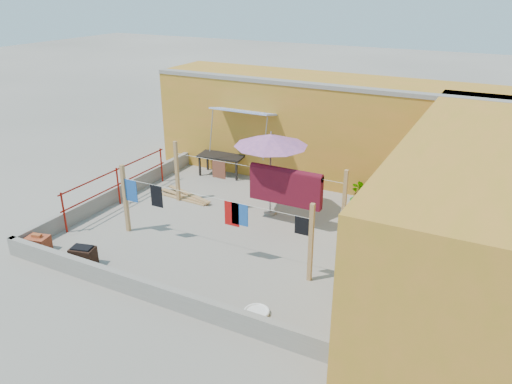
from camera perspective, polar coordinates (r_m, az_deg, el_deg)
ground at (r=13.01m, az=-1.88°, el=-4.24°), size 80.00×80.00×0.00m
wall_back at (r=16.24m, az=7.77°, el=7.26°), size 11.00×3.27×3.21m
wall_right at (r=10.98m, az=22.45°, el=-2.20°), size 2.40×9.00×3.20m
parapet_front at (r=10.36m, az=-11.78°, el=-11.11°), size 8.30×0.16×0.44m
parapet_left at (r=15.16m, az=-15.48°, el=-0.10°), size 0.16×7.30×0.44m
red_railing at (r=14.70m, az=-15.53°, el=1.26°), size 0.05×4.20×1.10m
clothesline_rig at (r=12.72m, az=2.27°, el=0.28°), size 5.09×2.35×1.80m
patio_umbrella at (r=13.08m, az=1.72°, el=5.90°), size 2.34×2.34×2.35m
outdoor_table at (r=16.43m, az=-3.99°, el=4.02°), size 1.57×0.93×0.70m
brick_stack at (r=12.99m, az=-23.63°, el=-5.42°), size 0.58×0.48×0.44m
lumber_pile at (r=14.95m, az=-8.18°, el=-0.48°), size 1.97×0.68×0.12m
brazier at (r=11.96m, az=-19.13°, el=-6.97°), size 0.61×0.48×0.48m
white_basin at (r=9.91m, az=0.08°, el=-13.55°), size 0.51×0.51×0.09m
water_jug_a at (r=12.76m, az=15.38°, el=-5.01°), size 0.20×0.20×0.32m
water_jug_b at (r=12.19m, az=14.68°, el=-6.29°), size 0.21×0.21×0.32m
green_hose at (r=14.93m, az=11.65°, el=-0.86°), size 0.51×0.51×0.08m
plant_back_a at (r=14.45m, az=12.21°, el=0.01°), size 1.04×1.04×0.87m
plant_back_b at (r=14.71m, az=13.62°, el=-0.16°), size 0.46×0.46×0.66m
plant_right_a at (r=12.88m, az=14.99°, el=-3.47°), size 0.47×0.48×0.76m
plant_right_b at (r=11.84m, az=10.58°, el=-5.42°), size 0.47×0.52×0.79m
plant_right_c at (r=10.66m, az=10.51°, el=-9.46°), size 0.71×0.70×0.60m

